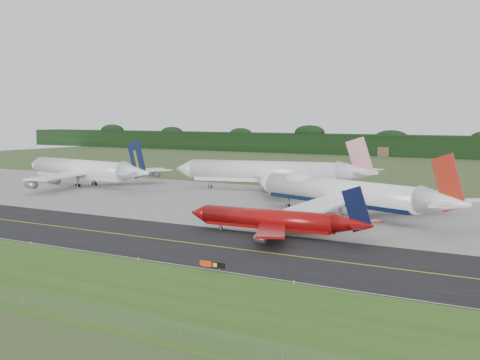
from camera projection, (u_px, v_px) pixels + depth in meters
name	position (u px, v px, depth m)	size (l,w,h in m)	color
ground	(208.00, 240.00, 124.90)	(600.00, 600.00, 0.00)	#3D4E24
grass_verge	(67.00, 279.00, 95.40)	(400.00, 30.00, 0.01)	#265819
taxiway	(195.00, 244.00, 121.53)	(400.00, 32.00, 0.02)	black
apron	(324.00, 208.00, 167.88)	(400.00, 78.00, 0.01)	gray
taxiway_centreline	(195.00, 243.00, 121.53)	(400.00, 0.40, 0.00)	gold
taxiway_edge_line	(139.00, 259.00, 108.46)	(400.00, 0.25, 0.00)	silver
jet_ba_747	(346.00, 193.00, 153.72)	(61.50, 49.56, 15.93)	white
jet_red_737	(277.00, 220.00, 129.69)	(39.14, 31.92, 10.57)	maroon
jet_navy_gold	(86.00, 170.00, 219.78)	(62.62, 54.04, 16.17)	white
jet_star_tail	(274.00, 172.00, 206.32)	(64.22, 52.75, 17.09)	silver
taxiway_sign	(212.00, 265.00, 99.86)	(4.39, 0.31, 1.46)	slate
edge_marker_left	(31.00, 243.00, 120.70)	(0.16, 0.16, 0.50)	yellow
edge_marker_center	(138.00, 259.00, 107.20)	(0.16, 0.16, 0.50)	yellow
edge_marker_right	(294.00, 282.00, 92.31)	(0.16, 0.16, 0.50)	yellow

